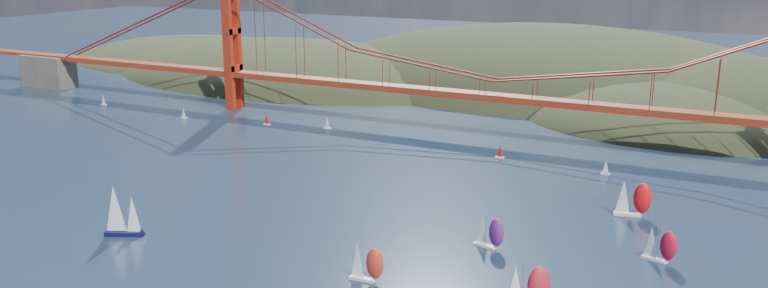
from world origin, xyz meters
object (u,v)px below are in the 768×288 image
racer_5 (632,198)px  racer_rwb (489,231)px  racer_0 (366,263)px  racer_3 (659,244)px  sloop_navy (120,211)px  racer_1 (526,288)px

racer_5 → racer_rwb: (-26.99, -37.76, -0.85)m
racer_0 → racer_3: (54.82, 39.05, -0.01)m
sloop_navy → racer_1: 101.40m
racer_0 → racer_5: racer_5 is taller
sloop_navy → racer_5: size_ratio=1.32×
sloop_navy → racer_3: 128.85m
racer_3 → racer_5: 29.92m
racer_3 → racer_rwb: (-37.30, -9.69, 0.01)m
racer_0 → racer_3: bearing=32.1°
racer_0 → racer_1: size_ratio=0.84×
sloop_navy → racer_3: bearing=-5.1°
racer_3 → racer_5: bearing=125.9°
racer_1 → racer_rwb: size_ratio=1.19×
sloop_navy → racer_3: size_ratio=1.59×
racer_5 → racer_rwb: racer_5 is taller
sloop_navy → racer_0: bearing=-21.3°
racer_1 → racer_3: size_ratio=1.19×
sloop_navy → racer_rwb: size_ratio=1.58×
racer_0 → racer_1: (34.58, 2.03, 0.80)m
racer_0 → racer_1: bearing=0.0°
sloop_navy → racer_1: (101.21, 5.98, -1.24)m
racer_5 → sloop_navy: bearing=-156.6°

